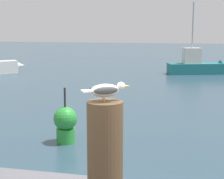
% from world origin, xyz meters
% --- Properties ---
extents(mooring_post, '(0.28, 0.28, 0.80)m').
position_xyz_m(mooring_post, '(0.27, -0.41, 1.74)').
color(mooring_post, '#4C3823').
rests_on(mooring_post, harbor_quay).
extents(seagull, '(0.35, 0.25, 0.14)m').
position_xyz_m(seagull, '(0.27, -0.41, 2.23)').
color(seagull, tan).
rests_on(seagull, mooring_post).
extents(boat_teal, '(4.09, 2.13, 4.24)m').
position_xyz_m(boat_teal, '(1.48, 18.61, 0.47)').
color(boat_teal, '#1E7075').
rests_on(boat_teal, ground_plane).
extents(channel_buoy, '(0.56, 0.56, 1.33)m').
position_xyz_m(channel_buoy, '(-1.95, 4.73, 0.48)').
color(channel_buoy, green).
rests_on(channel_buoy, ground_plane).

